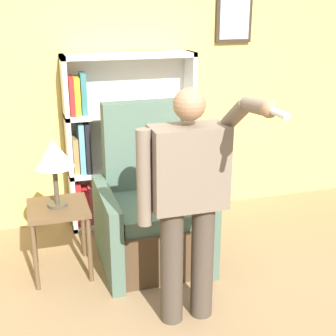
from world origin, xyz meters
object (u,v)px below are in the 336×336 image
Objects in this scene: bookcase at (120,143)px; armchair at (150,215)px; person_standing at (189,195)px; table_lamp at (53,155)px; side_table at (59,217)px.

bookcase reaches higher than armchair.
person_standing is 1.13m from table_lamp.
bookcase is at bearing 50.60° from side_table.
person_standing reaches higher than armchair.
side_table is at bearing -45.00° from table_lamp.
table_lamp is at bearing -129.40° from bookcase.
person_standing reaches higher than table_lamp.
person_standing is at bearing -47.69° from side_table.
armchair is 2.42× the size of table_lamp.
bookcase is at bearing 50.60° from table_lamp.
person_standing reaches higher than side_table.
armchair is at bearing 91.93° from person_standing.
bookcase is 1.07m from side_table.
person_standing is 1.20m from side_table.
side_table is 1.08× the size of table_lamp.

